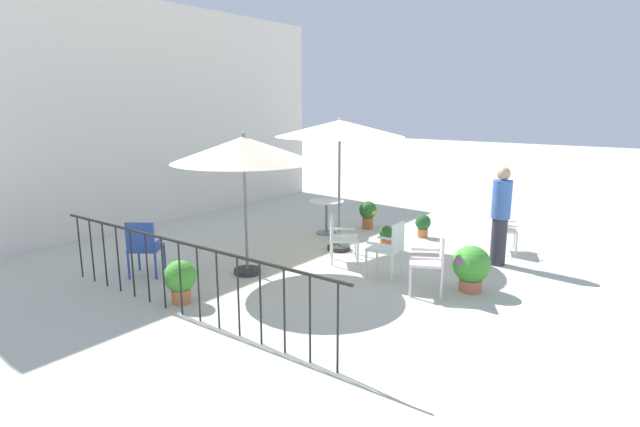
{
  "coord_description": "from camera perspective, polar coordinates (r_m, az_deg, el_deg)",
  "views": [
    {
      "loc": [
        -7.43,
        -5.25,
        2.74
      ],
      "look_at": [
        0.0,
        0.29,
        0.74
      ],
      "focal_mm": 28.55,
      "sensor_mm": 36.0,
      "label": 1
    }
  ],
  "objects": [
    {
      "name": "patio_chair_2",
      "position": [
        8.16,
        7.8,
        -3.6
      ],
      "size": [
        0.46,
        0.52,
        0.93
      ],
      "color": "silver",
      "rests_on": "ground"
    },
    {
      "name": "patio_chair_4",
      "position": [
        8.93,
        2.2,
        -2.44
      ],
      "size": [
        0.68,
        0.68,
        0.84
      ],
      "color": "white",
      "rests_on": "ground"
    },
    {
      "name": "cafe_table_0",
      "position": [
        10.88,
        0.73,
        0.33
      ],
      "size": [
        0.74,
        0.74,
        0.72
      ],
      "color": "white",
      "rests_on": "ground"
    },
    {
      "name": "potted_plant_2",
      "position": [
        11.39,
        5.4,
        0.11
      ],
      "size": [
        0.39,
        0.41,
        0.62
      ],
      "color": "#AF5C2F",
      "rests_on": "ground"
    },
    {
      "name": "patio_umbrella_0",
      "position": [
        9.4,
        2.22,
        9.38
      ],
      "size": [
        2.37,
        2.37,
        2.51
      ],
      "color": "#2D2D2D",
      "rests_on": "ground"
    },
    {
      "name": "ground_plane",
      "position": [
        9.5,
        1.41,
        -4.58
      ],
      "size": [
        60.0,
        60.0,
        0.0
      ],
      "primitive_type": "plane",
      "color": "beige"
    },
    {
      "name": "patio_chair_0",
      "position": [
        8.63,
        -19.15,
        -3.35
      ],
      "size": [
        0.67,
        0.67,
        0.93
      ],
      "color": "#2948A0",
      "rests_on": "ground"
    },
    {
      "name": "terrace_railing",
      "position": [
        6.9,
        -15.47,
        -5.64
      ],
      "size": [
        0.03,
        5.38,
        1.01
      ],
      "color": "black",
      "rests_on": "ground"
    },
    {
      "name": "patio_chair_3",
      "position": [
        10.17,
        19.6,
        -1.22
      ],
      "size": [
        0.6,
        0.58,
        0.89
      ],
      "color": "white",
      "rests_on": "ground"
    },
    {
      "name": "patio_umbrella_1",
      "position": [
        8.12,
        -8.55,
        7.0
      ],
      "size": [
        2.28,
        2.28,
        2.3
      ],
      "color": "#2D2D2D",
      "rests_on": "ground"
    },
    {
      "name": "potted_plant_0",
      "position": [
        7.41,
        -15.4,
        -7.08
      ],
      "size": [
        0.45,
        0.45,
        0.62
      ],
      "color": "#C37246",
      "rests_on": "ground"
    },
    {
      "name": "potted_plant_1",
      "position": [
        10.84,
        11.46,
        -1.21
      ],
      "size": [
        0.32,
        0.32,
        0.48
      ],
      "color": "#C4733D",
      "rests_on": "ground"
    },
    {
      "name": "potted_plant_4",
      "position": [
        7.91,
        16.55,
        -5.7
      ],
      "size": [
        0.56,
        0.56,
        0.69
      ],
      "color": "#C26C4B",
      "rests_on": "ground"
    },
    {
      "name": "standing_person",
      "position": [
        9.22,
        19.58,
        -0.15
      ],
      "size": [
        0.36,
        0.36,
        1.71
      ],
      "color": "#33333D",
      "rests_on": "ground"
    },
    {
      "name": "villa_facade",
      "position": [
        12.55,
        -17.27,
        10.51
      ],
      "size": [
        9.99,
        0.3,
        4.98
      ],
      "primitive_type": "cube",
      "color": "silver",
      "rests_on": "ground"
    },
    {
      "name": "patio_chair_1",
      "position": [
        7.65,
        12.43,
        -4.89
      ],
      "size": [
        0.65,
        0.65,
        0.9
      ],
      "color": "silver",
      "rests_on": "ground"
    },
    {
      "name": "potted_plant_3",
      "position": [
        9.86,
        7.41,
        -2.57
      ],
      "size": [
        0.27,
        0.27,
        0.46
      ],
      "color": "#B85D2E",
      "rests_on": "ground"
    }
  ]
}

